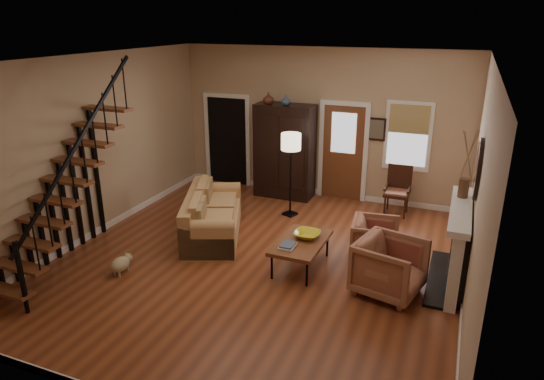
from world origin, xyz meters
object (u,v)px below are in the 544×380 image
at_px(sofa, 213,215).
at_px(side_chair, 397,191).
at_px(armoire, 285,151).
at_px(coffee_table, 301,254).
at_px(floor_lamp, 291,175).
at_px(armchair_right, 375,240).
at_px(armchair_left, 390,267).

bearing_deg(sofa, side_chair, 14.62).
height_order(sofa, side_chair, side_chair).
bearing_deg(armoire, coffee_table, -64.92).
xyz_separation_m(coffee_table, floor_lamp, (-0.92, 2.03, 0.63)).
bearing_deg(side_chair, armoire, 175.52).
bearing_deg(armoire, sofa, -101.16).
relative_size(sofa, floor_lamp, 1.25).
xyz_separation_m(coffee_table, armchair_right, (1.07, 0.75, 0.12)).
xyz_separation_m(armchair_right, side_chair, (0.04, 2.14, 0.16)).
height_order(armoire, armchair_left, armoire).
height_order(sofa, armchair_left, armchair_left).
bearing_deg(side_chair, coffee_table, -111.00).
height_order(armchair_right, side_chair, side_chair).
relative_size(armoire, armchair_left, 2.27).
relative_size(floor_lamp, side_chair, 1.69).
height_order(armoire, coffee_table, armoire).
relative_size(armoire, floor_lamp, 1.21).
distance_m(armoire, armchair_left, 4.47).
height_order(armoire, side_chair, armoire).
relative_size(coffee_table, armchair_right, 1.59).
xyz_separation_m(armchair_left, side_chair, (-0.35, 3.14, 0.09)).
bearing_deg(armchair_left, sofa, 89.52).
xyz_separation_m(armoire, sofa, (-0.49, -2.50, -0.65)).
distance_m(armoire, sofa, 2.63).
bearing_deg(floor_lamp, sofa, -125.14).
bearing_deg(armoire, side_chair, -4.48).
distance_m(armchair_right, floor_lamp, 2.42).
relative_size(sofa, side_chair, 2.12).
bearing_deg(armchair_left, armchair_right, 34.90).
relative_size(coffee_table, side_chair, 1.22).
bearing_deg(armchair_left, coffee_table, 93.45).
xyz_separation_m(armchair_left, armchair_right, (-0.40, 1.00, -0.07)).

